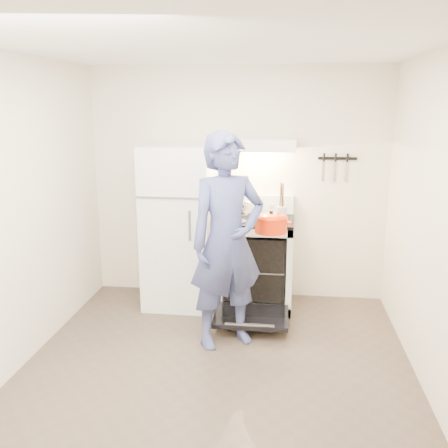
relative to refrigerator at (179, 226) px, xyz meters
The scene contains 15 objects.
floor 1.78m from the refrigerator, 68.20° to the right, with size 3.60×3.60×0.00m, color #4C3E32.
back_wall 0.79m from the refrigerator, 31.11° to the left, with size 3.20×0.02×2.50m, color beige.
refrigerator is the anchor object (origin of this frame).
stove_body 0.90m from the refrigerator, ahead, with size 0.76×0.65×0.92m, color white.
cooktop 0.81m from the refrigerator, ahead, with size 0.76×0.65×0.03m, color black.
backsplash 0.89m from the refrigerator, 20.94° to the left, with size 0.76×0.07×0.20m, color white.
oven_door 1.23m from the refrigerator, 35.13° to the right, with size 0.70×0.54×0.04m, color black.
oven_rack 0.91m from the refrigerator, ahead, with size 0.60×0.52×0.01m, color slate.
range_hood 1.19m from the refrigerator, ahead, with size 0.76×0.50×0.12m, color white.
knife_strip 1.81m from the refrigerator, 11.61° to the left, with size 0.40×0.02×0.03m, color black.
pizza_stone 0.93m from the refrigerator, ahead, with size 0.36×0.36×0.02m, color #906F49.
tea_kettle 0.66m from the refrigerator, 17.78° to the left, with size 0.22×0.18×0.27m, color #B3B3B8, non-canonical shape.
utensil_jar 1.09m from the refrigerator, ahead, with size 0.09×0.09×0.13m, color silver.
person 1.07m from the refrigerator, 54.97° to the right, with size 0.69×0.45×1.89m, color navy.
dutch_oven 1.14m from the refrigerator, 29.59° to the right, with size 0.37×0.30×0.24m, color red, non-canonical shape.
Camera 1 is at (0.52, -3.55, 2.12)m, focal length 40.00 mm.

